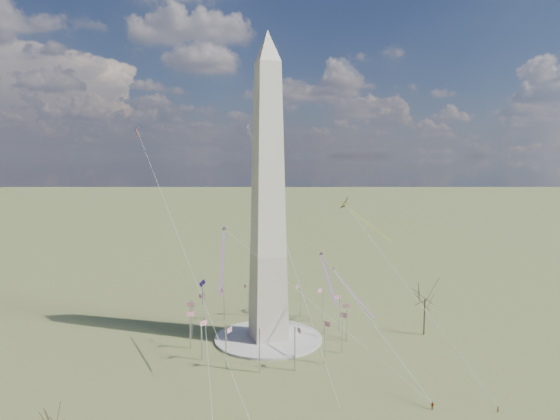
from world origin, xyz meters
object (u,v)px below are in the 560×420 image
object	(u,v)px
tree_near	(425,297)
kite_delta_black	(347,206)
person_east	(498,410)
washington_monument	(268,197)

from	to	relation	value
tree_near	kite_delta_black	size ratio (longest dim) A/B	1.07
person_east	kite_delta_black	bearing A→B (deg)	-98.35
person_east	kite_delta_black	size ratio (longest dim) A/B	0.08
person_east	washington_monument	bearing A→B (deg)	-70.87
washington_monument	kite_delta_black	distance (m)	35.44
tree_near	washington_monument	bearing A→B (deg)	166.41
washington_monument	tree_near	distance (m)	63.85
tree_near	person_east	world-z (taller)	tree_near
washington_monument	kite_delta_black	bearing A→B (deg)	16.90
kite_delta_black	person_east	bearing A→B (deg)	44.76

